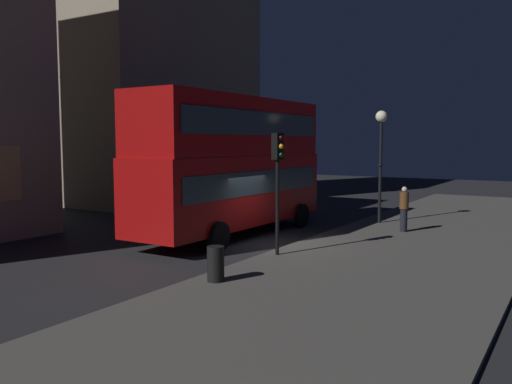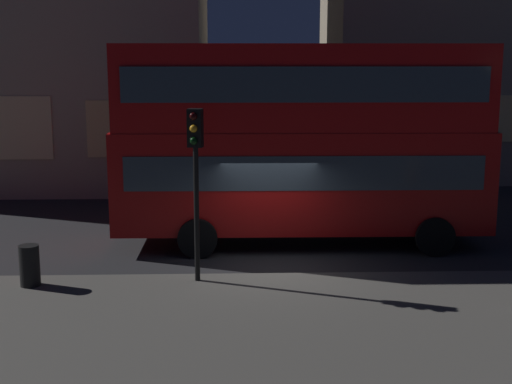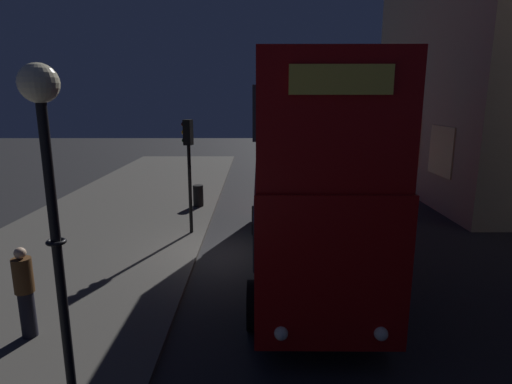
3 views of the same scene
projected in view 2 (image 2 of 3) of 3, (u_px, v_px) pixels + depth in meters
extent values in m
plane|color=#232326|center=(270.00, 267.00, 17.70)|extent=(80.00, 80.00, 0.00)
cube|color=#4C4944|center=(283.00, 337.00, 13.11)|extent=(44.00, 7.54, 0.12)
cube|color=tan|center=(47.00, 3.00, 29.02)|extent=(12.88, 9.05, 14.65)
cube|color=#F9E09E|center=(21.00, 128.00, 25.44)|extent=(2.20, 0.06, 2.28)
cube|color=#E5C67F|center=(117.00, 129.00, 25.56)|extent=(2.20, 0.06, 2.06)
cube|color=#F9E09E|center=(404.00, 132.00, 28.06)|extent=(1.43, 0.06, 2.05)
cube|color=#E5C67F|center=(459.00, 132.00, 28.13)|extent=(1.43, 0.06, 1.93)
cube|color=#9E0C0C|center=(300.00, 178.00, 19.52)|extent=(10.17, 2.66, 2.72)
cube|color=#9E0C0C|center=(302.00, 87.00, 19.04)|extent=(9.97, 2.60, 2.27)
cube|color=#2D3842|center=(301.00, 166.00, 19.45)|extent=(9.36, 2.71, 0.90)
cube|color=#2D3842|center=(302.00, 83.00, 19.02)|extent=(9.36, 2.71, 0.90)
cube|color=#F2D84C|center=(487.00, 63.00, 19.05)|extent=(0.09, 1.55, 0.44)
sphere|color=white|center=(471.00, 206.00, 20.66)|extent=(0.24, 0.24, 0.24)
sphere|color=white|center=(491.00, 219.00, 19.01)|extent=(0.24, 0.24, 0.24)
cylinder|color=black|center=(411.00, 214.00, 21.17)|extent=(1.05, 0.25, 1.04)
cylinder|color=black|center=(435.00, 237.00, 18.54)|extent=(1.05, 0.25, 1.04)
cylinder|color=black|center=(203.00, 216.00, 21.02)|extent=(1.05, 0.25, 1.04)
cylinder|color=black|center=(198.00, 238.00, 18.39)|extent=(1.05, 0.25, 1.04)
cylinder|color=black|center=(197.00, 215.00, 15.96)|extent=(0.12, 0.12, 3.09)
cube|color=black|center=(195.00, 128.00, 15.59)|extent=(0.37, 0.32, 0.85)
sphere|color=black|center=(193.00, 116.00, 15.39)|extent=(0.17, 0.17, 0.17)
sphere|color=orange|center=(193.00, 129.00, 15.44)|extent=(0.17, 0.17, 0.17)
sphere|color=black|center=(194.00, 141.00, 15.50)|extent=(0.17, 0.17, 0.17)
cylinder|color=black|center=(30.00, 266.00, 15.80)|extent=(0.45, 0.45, 0.93)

